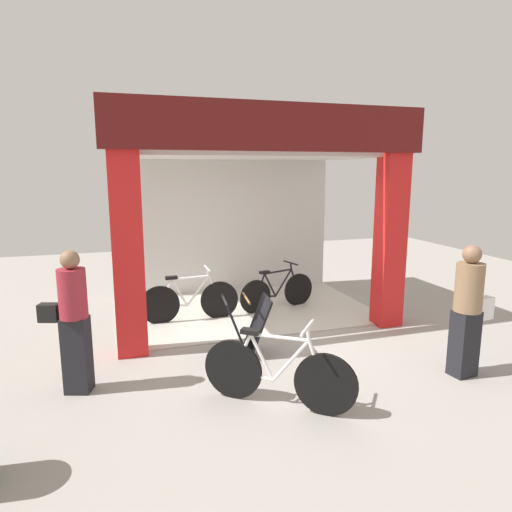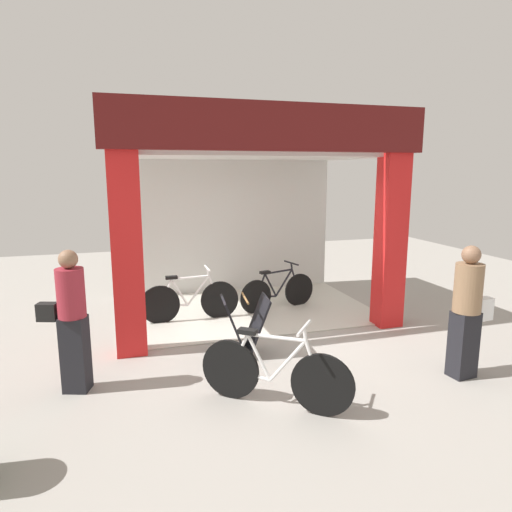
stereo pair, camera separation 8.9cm
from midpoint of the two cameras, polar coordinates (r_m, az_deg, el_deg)
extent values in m
plane|color=#9E9991|center=(7.15, 1.42, -10.15)|extent=(17.04, 17.04, 0.00)
cube|color=beige|center=(8.45, -1.80, -6.73)|extent=(4.52, 2.90, 0.02)
cube|color=silver|center=(9.53, -4.23, 3.84)|extent=(4.52, 0.12, 2.81)
cube|color=red|center=(6.41, -16.16, 0.02)|extent=(0.41, 0.36, 2.81)
cube|color=red|center=(7.69, 16.13, 1.76)|extent=(0.41, 0.36, 2.81)
cube|color=#591414|center=(6.56, 2.00, 15.90)|extent=(4.72, 0.20, 0.66)
cube|color=silver|center=(8.06, -1.92, 12.37)|extent=(4.52, 2.90, 0.06)
cylinder|color=black|center=(8.17, -0.37, -5.16)|extent=(0.61, 0.19, 0.62)
cylinder|color=black|center=(8.68, 5.04, -4.23)|extent=(0.61, 0.19, 0.62)
cylinder|color=black|center=(8.29, 0.96, -5.09)|extent=(0.41, 0.13, 0.08)
cylinder|color=black|center=(8.28, 1.47, -3.66)|extent=(0.27, 0.10, 0.46)
cylinder|color=black|center=(8.44, 3.16, -3.34)|extent=(0.38, 0.13, 0.48)
cylinder|color=black|center=(8.32, 2.50, -1.95)|extent=(0.58, 0.18, 0.05)
cylinder|color=black|center=(8.17, 0.26, -3.70)|extent=(0.21, 0.08, 0.42)
cylinder|color=black|center=(8.58, 4.55, -2.97)|extent=(0.19, 0.08, 0.43)
cylinder|color=black|center=(8.47, 4.11, -1.27)|extent=(0.06, 0.05, 0.13)
cylinder|color=black|center=(8.45, 4.06, -0.86)|extent=(0.13, 0.43, 0.03)
cube|color=black|center=(8.16, 0.77, -2.06)|extent=(0.20, 0.14, 0.05)
cylinder|color=black|center=(7.80, -12.27, -6.05)|extent=(0.66, 0.05, 0.66)
cylinder|color=black|center=(7.94, -4.93, -5.53)|extent=(0.66, 0.05, 0.66)
cylinder|color=white|center=(7.83, -10.51, -6.10)|extent=(0.44, 0.04, 0.08)
cylinder|color=white|center=(7.78, -9.89, -4.55)|extent=(0.29, 0.04, 0.49)
cylinder|color=white|center=(7.82, -7.60, -4.34)|extent=(0.40, 0.04, 0.51)
cylinder|color=white|center=(7.74, -8.58, -2.70)|extent=(0.63, 0.04, 0.05)
cylinder|color=white|center=(7.75, -11.51, -4.48)|extent=(0.22, 0.04, 0.44)
cylinder|color=white|center=(7.86, -5.67, -4.03)|extent=(0.20, 0.04, 0.46)
cylinder|color=white|center=(7.77, -6.37, -2.03)|extent=(0.06, 0.04, 0.14)
cylinder|color=white|center=(7.76, -6.46, -1.56)|extent=(0.03, 0.46, 0.03)
cube|color=black|center=(7.70, -10.90, -2.69)|extent=(0.20, 0.10, 0.05)
cylinder|color=black|center=(5.29, -3.38, -13.98)|extent=(0.57, 0.46, 0.68)
cylinder|color=black|center=(4.99, 8.21, -15.67)|extent=(0.57, 0.46, 0.68)
cylinder|color=white|center=(5.21, -0.80, -14.66)|extent=(0.38, 0.31, 0.09)
cylinder|color=white|center=(5.09, 0.22, -12.57)|extent=(0.26, 0.21, 0.51)
cylinder|color=white|center=(4.99, 3.84, -12.98)|extent=(0.35, 0.29, 0.54)
cylinder|color=white|center=(4.93, 2.38, -10.14)|extent=(0.54, 0.44, 0.05)
cylinder|color=white|center=(5.15, -2.21, -11.94)|extent=(0.20, 0.17, 0.46)
cylinder|color=white|center=(4.91, 7.05, -13.10)|extent=(0.18, 0.16, 0.47)
cylinder|color=white|center=(4.82, 6.02, -9.72)|extent=(0.07, 0.07, 0.14)
cylinder|color=white|center=(4.80, 5.91, -8.94)|extent=(0.32, 0.39, 0.03)
cube|color=black|center=(5.03, -1.21, -9.44)|extent=(0.23, 0.21, 0.05)
cube|color=black|center=(6.39, -2.99, -8.87)|extent=(0.39, 0.58, 0.82)
cube|color=black|center=(6.43, -0.26, -8.71)|extent=(0.39, 0.58, 0.82)
cylinder|color=olive|center=(6.28, -1.64, -5.30)|extent=(0.09, 0.55, 0.03)
cube|color=black|center=(6.32, 24.25, -9.95)|extent=(0.32, 0.27, 0.84)
cylinder|color=#8C6B4C|center=(6.11, 24.78, -3.60)|extent=(0.37, 0.37, 0.60)
sphere|color=#8C664C|center=(6.03, 25.08, 0.21)|extent=(0.22, 0.22, 0.22)
cube|color=white|center=(6.40, 26.31, -5.86)|extent=(0.23, 0.15, 0.28)
cube|color=black|center=(5.77, -21.92, -11.42)|extent=(0.34, 0.32, 0.90)
cylinder|color=maroon|center=(5.55, -22.45, -4.37)|extent=(0.39, 0.39, 0.57)
sphere|color=#8C664C|center=(5.46, -22.74, -0.42)|extent=(0.21, 0.21, 0.21)
cube|color=black|center=(5.72, -24.93, -6.45)|extent=(0.25, 0.19, 0.21)
camera|label=1|loc=(0.04, -90.34, -0.06)|focal=31.91mm
camera|label=2|loc=(0.04, 89.66, 0.06)|focal=31.91mm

